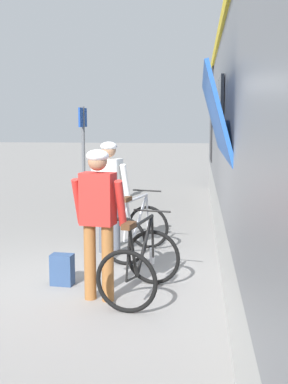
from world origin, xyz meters
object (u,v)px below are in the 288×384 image
object	(u,v)px
bicycle_far_silver	(136,231)
backpack_on_platform	(62,270)
bicycle_near_black	(141,265)
water_bottle_near_the_bikes	(152,256)
cyclist_near_in_red	(98,211)
platform_sign_post	(83,140)
cyclist_far_in_white	(109,187)

from	to	relation	value
bicycle_far_silver	backpack_on_platform	bearing A→B (deg)	-118.03
bicycle_near_black	water_bottle_near_the_bikes	xyz separation A→B (m)	(0.00, 1.43, -0.28)
bicycle_near_black	water_bottle_near_the_bikes	size ratio (longest dim) A/B	5.06
cyclist_near_in_red	bicycle_far_silver	distance (m)	2.04
cyclist_near_in_red	bicycle_far_silver	xyz separation A→B (m)	(0.20, 1.93, -0.65)
bicycle_near_black	platform_sign_post	xyz separation A→B (m)	(-2.03, 5.84, 1.22)
cyclist_near_in_red	bicycle_near_black	world-z (taller)	cyclist_near_in_red
backpack_on_platform	platform_sign_post	size ratio (longest dim) A/B	0.17
cyclist_far_in_white	bicycle_near_black	xyz separation A→B (m)	(0.72, -1.95, -0.65)
platform_sign_post	water_bottle_near_the_bikes	bearing A→B (deg)	-65.25
platform_sign_post	bicycle_far_silver	bearing A→B (deg)	-66.48
bicycle_far_silver	water_bottle_near_the_bikes	bearing A→B (deg)	-53.57
cyclist_near_in_red	platform_sign_post	distance (m)	6.19
bicycle_far_silver	platform_sign_post	distance (m)	4.57
bicycle_near_black	water_bottle_near_the_bikes	world-z (taller)	bicycle_near_black
backpack_on_platform	cyclist_far_in_white	bearing A→B (deg)	83.50
cyclist_far_in_white	bicycle_near_black	bearing A→B (deg)	-69.73
bicycle_far_silver	backpack_on_platform	xyz separation A→B (m)	(-0.77, -1.45, -0.20)
backpack_on_platform	cyclist_near_in_red	bearing A→B (deg)	-34.40
water_bottle_near_the_bikes	platform_sign_post	world-z (taller)	platform_sign_post
cyclist_far_in_white	bicycle_far_silver	bearing A→B (deg)	-17.75
bicycle_far_silver	water_bottle_near_the_bikes	xyz separation A→B (m)	(0.28, -0.37, -0.28)
bicycle_far_silver	platform_sign_post	size ratio (longest dim) A/B	0.50
cyclist_far_in_white	platform_sign_post	xyz separation A→B (m)	(-1.31, 3.89, 0.57)
cyclist_far_in_white	water_bottle_near_the_bikes	world-z (taller)	cyclist_far_in_white
bicycle_far_silver	water_bottle_near_the_bikes	size ratio (longest dim) A/B	5.15
cyclist_near_in_red	platform_sign_post	bearing A→B (deg)	104.64
bicycle_near_black	water_bottle_near_the_bikes	distance (m)	1.46
platform_sign_post	cyclist_far_in_white	bearing A→B (deg)	-71.37
bicycle_far_silver	backpack_on_platform	distance (m)	1.66
cyclist_near_in_red	cyclist_far_in_white	distance (m)	2.08
cyclist_far_in_white	cyclist_near_in_red	bearing A→B (deg)	-83.25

